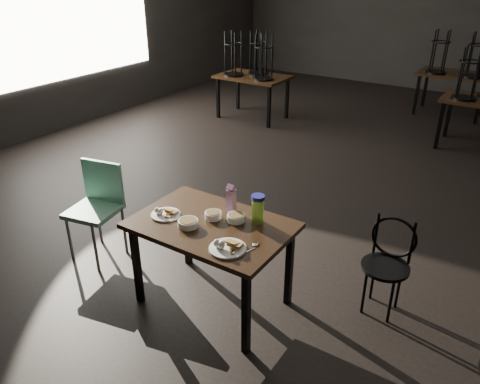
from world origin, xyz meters
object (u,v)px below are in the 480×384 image
Objects in this scene: water_bottle at (258,209)px; bentwood_chair at (388,258)px; school_chair at (97,202)px; main_table at (212,232)px; juice_carton at (231,199)px.

bentwood_chair is (0.89, 0.50, -0.40)m from water_bottle.
school_chair reaches higher than bentwood_chair.
main_table is at bearing -151.51° from bentwood_chair.
juice_carton reaches higher than main_table.
main_table is 4.98× the size of juice_carton.
water_bottle is 1.10m from bentwood_chair.
water_bottle is 0.29× the size of bentwood_chair.
water_bottle is at bearing -153.26° from bentwood_chair.
juice_carton is 0.31× the size of bentwood_chair.
juice_carton is 1.06× the size of water_bottle.
school_chair reaches higher than main_table.
school_chair is at bearing 179.09° from main_table.
juice_carton is at bearing 174.12° from water_bottle.
water_bottle is (0.29, 0.21, 0.20)m from main_table.
juice_carton is 0.26m from water_bottle.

